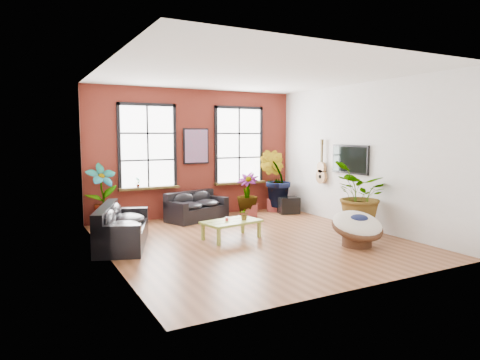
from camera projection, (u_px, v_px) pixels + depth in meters
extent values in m
cube|color=brown|center=(253.00, 241.00, 9.17)|extent=(6.00, 6.50, 0.02)
cube|color=white|center=(254.00, 74.00, 8.81)|extent=(6.00, 6.50, 0.02)
cube|color=#5D1C16|center=(195.00, 153.00, 11.85)|extent=(6.00, 0.02, 3.50)
cube|color=silver|center=(366.00, 170.00, 6.13)|extent=(6.00, 0.02, 3.50)
cube|color=silver|center=(106.00, 163.00, 7.59)|extent=(0.02, 6.50, 3.50)
cube|color=silver|center=(361.00, 156.00, 10.39)|extent=(0.02, 6.50, 3.50)
cube|color=white|center=(148.00, 147.00, 11.15)|extent=(1.40, 0.02, 2.10)
cube|color=#3C2C10|center=(149.00, 188.00, 11.20)|extent=(1.60, 0.22, 0.06)
cube|color=white|center=(239.00, 146.00, 12.41)|extent=(1.40, 0.02, 2.10)
cube|color=#3C2C10|center=(240.00, 183.00, 12.46)|extent=(1.60, 0.22, 0.06)
cube|color=black|center=(197.00, 213.00, 11.37)|extent=(1.80, 1.30, 0.37)
cube|color=black|center=(189.00, 198.00, 11.53)|extent=(1.60, 0.74, 0.38)
cube|color=black|center=(176.00, 206.00, 10.81)|extent=(0.45, 0.81, 0.19)
cube|color=black|center=(216.00, 200.00, 11.87)|extent=(0.45, 0.81, 0.19)
ellipsoid|color=black|center=(189.00, 206.00, 11.09)|extent=(0.87, 0.86, 0.21)
ellipsoid|color=black|center=(183.00, 200.00, 11.22)|extent=(0.72, 0.43, 0.36)
ellipsoid|color=black|center=(207.00, 203.00, 11.54)|extent=(0.87, 0.86, 0.21)
ellipsoid|color=black|center=(201.00, 197.00, 11.68)|extent=(0.72, 0.43, 0.36)
cube|color=black|center=(123.00, 236.00, 8.73)|extent=(1.52, 2.26, 0.41)
cube|color=black|center=(106.00, 216.00, 8.64)|extent=(0.90, 2.04, 0.42)
cube|color=black|center=(116.00, 231.00, 7.77)|extent=(0.90, 0.49, 0.21)
cube|color=black|center=(128.00, 213.00, 9.62)|extent=(0.90, 0.49, 0.21)
ellipsoid|color=black|center=(123.00, 227.00, 8.30)|extent=(1.00, 1.11, 0.23)
ellipsoid|color=black|center=(109.00, 220.00, 8.25)|extent=(0.53, 0.94, 0.40)
ellipsoid|color=black|center=(127.00, 219.00, 9.12)|extent=(1.00, 1.11, 0.23)
ellipsoid|color=black|center=(115.00, 212.00, 9.07)|extent=(0.53, 0.94, 0.40)
cube|color=olive|center=(231.00, 222.00, 9.29)|extent=(1.36, 0.93, 0.05)
cube|color=#3C2C10|center=(235.00, 221.00, 9.19)|extent=(1.22, 0.24, 0.00)
cube|color=#3C2C10|center=(228.00, 220.00, 9.38)|extent=(1.22, 0.24, 0.00)
cube|color=olive|center=(219.00, 237.00, 8.74)|extent=(0.07, 0.07, 0.35)
cube|color=olive|center=(259.00, 230.00, 9.43)|extent=(0.07, 0.07, 0.35)
cube|color=olive|center=(203.00, 232.00, 9.18)|extent=(0.07, 0.07, 0.35)
cube|color=olive|center=(243.00, 225.00, 9.87)|extent=(0.07, 0.07, 0.35)
cylinder|color=red|center=(227.00, 219.00, 9.26)|extent=(0.08, 0.08, 0.08)
cylinder|color=#4D2E1B|center=(357.00, 240.00, 8.70)|extent=(0.71, 0.71, 0.24)
torus|color=#4D2E1B|center=(357.00, 227.00, 8.67)|extent=(1.24, 1.24, 0.47)
ellipsoid|color=silver|center=(357.00, 224.00, 8.66)|extent=(1.20, 1.25, 0.64)
ellipsoid|color=#151C42|center=(359.00, 219.00, 8.60)|extent=(0.46, 0.40, 0.18)
cube|color=black|center=(196.00, 146.00, 11.77)|extent=(0.74, 0.04, 0.98)
cube|color=#0C7F8C|center=(196.00, 146.00, 11.75)|extent=(0.66, 0.02, 0.90)
cube|color=black|center=(350.00, 159.00, 10.64)|extent=(0.06, 1.25, 0.72)
cube|color=black|center=(349.00, 159.00, 10.62)|extent=(0.01, 1.15, 0.62)
cylinder|color=#B27F4C|center=(321.00, 177.00, 11.59)|extent=(0.09, 0.38, 0.38)
cylinder|color=#B27F4C|center=(321.00, 167.00, 11.57)|extent=(0.09, 0.30, 0.30)
cylinder|color=black|center=(321.00, 177.00, 11.59)|extent=(0.09, 0.11, 0.11)
cube|color=#3C2C10|center=(322.00, 154.00, 11.53)|extent=(0.04, 0.05, 0.55)
cube|color=#3C2C10|center=(322.00, 142.00, 11.50)|extent=(0.06, 0.06, 0.14)
cube|color=black|center=(288.00, 205.00, 12.34)|extent=(0.67, 0.60, 0.47)
cylinder|color=maroon|center=(103.00, 220.00, 10.48)|extent=(0.62, 0.62, 0.34)
cylinder|color=maroon|center=(275.00, 205.00, 12.70)|extent=(0.55, 0.55, 0.37)
cylinder|color=maroon|center=(358.00, 225.00, 9.74)|extent=(0.61, 0.61, 0.42)
cylinder|color=maroon|center=(248.00, 211.00, 11.77)|extent=(0.66, 0.66, 0.36)
imported|color=#185C1C|center=(102.00, 192.00, 10.44)|extent=(0.83, 0.64, 1.43)
imported|color=#185C1C|center=(275.00, 178.00, 12.57)|extent=(1.16, 1.17, 1.66)
imported|color=#185C1C|center=(361.00, 195.00, 9.65)|extent=(1.78, 1.79, 1.50)
imported|color=#185C1C|center=(247.00, 193.00, 11.69)|extent=(0.84, 0.84, 1.06)
imported|color=#185C1C|center=(244.00, 214.00, 9.35)|extent=(0.29, 0.28, 0.26)
imported|color=#185C1C|center=(138.00, 182.00, 11.05)|extent=(0.17, 0.17, 0.27)
imported|color=#185C1C|center=(251.00, 177.00, 12.61)|extent=(0.19, 0.19, 0.27)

